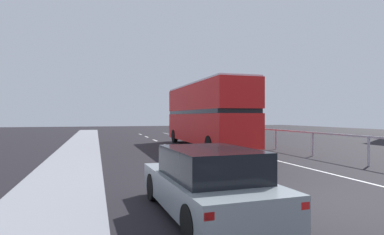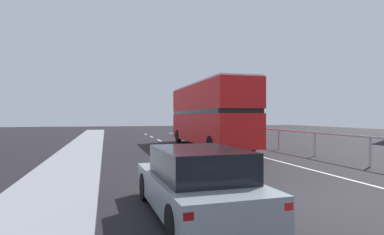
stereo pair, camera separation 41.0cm
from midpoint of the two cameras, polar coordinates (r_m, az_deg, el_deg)
name	(u,v)px [view 1 (the left image)]	position (r m, az deg, el deg)	size (l,w,h in m)	color
ground_plane	(303,202)	(8.38, 17.72, -14.16)	(75.39, 120.00, 0.10)	black
near_sidewalk_kerb	(45,219)	(7.06, -26.27, -15.90)	(2.30, 80.00, 0.14)	gray
lane_paint_markings	(232,155)	(16.91, 6.46, -6.66)	(3.28, 46.00, 0.01)	silver
bridge_side_railing	(293,135)	(18.86, 16.84, -2.96)	(0.10, 42.00, 1.23)	#B5ADBA
double_decker_bus_red	(206,113)	(21.12, 1.93, 0.75)	(2.55, 11.03, 4.14)	red
hatchback_car_near	(208,182)	(6.76, 1.05, -11.47)	(2.00, 4.29, 1.38)	gray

